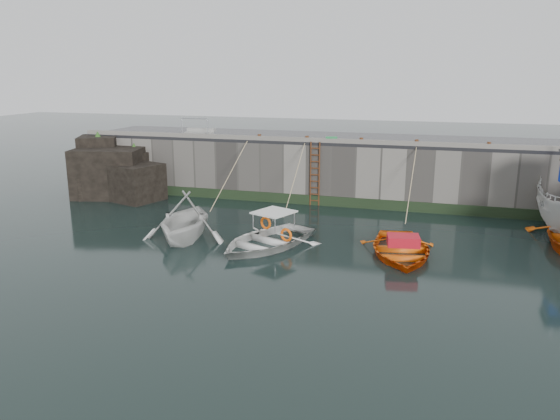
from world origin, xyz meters
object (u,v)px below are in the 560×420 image
(bollard_b, at_px, (307,139))
(bollard_c, at_px, (361,141))
(boat_near_navy, at_px, (400,254))
(fish_crate, at_px, (331,140))
(ladder, at_px, (315,174))
(boat_near_blue, at_px, (266,246))
(boat_near_white, at_px, (186,238))
(bollard_e, at_px, (489,145))
(bollard_d, at_px, (417,142))
(bollard_a, at_px, (259,137))

(bollard_b, height_order, bollard_c, same)
(boat_near_navy, xyz_separation_m, fish_crate, (-4.01, 6.89, 3.29))
(bollard_c, bearing_deg, ladder, -171.33)
(boat_near_blue, bearing_deg, bollard_c, 93.37)
(boat_near_white, bearing_deg, boat_near_navy, -6.68)
(bollard_b, height_order, bollard_e, same)
(fish_crate, distance_m, bollard_d, 4.08)
(bollard_a, xyz_separation_m, bollard_c, (5.20, 0.00, 0.00))
(boat_near_blue, bearing_deg, bollard_b, 113.90)
(bollard_c, bearing_deg, bollard_e, 0.00)
(bollard_e, bearing_deg, bollard_c, 180.00)
(boat_near_white, xyz_separation_m, bollard_b, (3.24, 7.28, 3.30))
(boat_near_blue, distance_m, bollard_d, 9.49)
(bollard_b, bearing_deg, bollard_a, 180.00)
(boat_near_blue, bearing_deg, ladder, 109.83)
(fish_crate, xyz_separation_m, bollard_e, (7.28, -0.05, 0.01))
(bollard_a, relative_size, bollard_b, 1.00)
(bollard_b, relative_size, bollard_d, 1.00)
(bollard_b, height_order, bollard_d, same)
(bollard_b, bearing_deg, boat_near_navy, -52.58)
(bollard_a, bearing_deg, boat_near_blue, -69.84)
(boat_near_white, relative_size, bollard_a, 15.03)
(ladder, relative_size, bollard_b, 11.43)
(boat_near_navy, height_order, bollard_c, bollard_c)
(bollard_b, distance_m, bollard_e, 8.50)
(boat_near_navy, bearing_deg, bollard_e, 54.88)
(boat_near_navy, bearing_deg, boat_near_blue, 175.22)
(ladder, xyz_separation_m, fish_crate, (0.72, 0.39, 1.70))
(ladder, relative_size, bollard_d, 11.43)
(bollard_d, bearing_deg, boat_near_navy, -90.54)
(boat_near_white, bearing_deg, bollard_c, 41.16)
(ladder, relative_size, bollard_a, 11.43)
(boat_near_white, relative_size, bollard_e, 15.03)
(bollard_c, bearing_deg, boat_near_white, -129.21)
(boat_near_white, xyz_separation_m, fish_crate, (4.46, 7.33, 3.29))
(bollard_b, xyz_separation_m, bollard_e, (8.50, 0.00, 0.00))
(ladder, height_order, bollard_b, bollard_b)
(boat_near_white, distance_m, fish_crate, 9.19)
(boat_near_white, xyz_separation_m, boat_near_navy, (8.47, 0.44, 0.00))
(fish_crate, bearing_deg, bollard_d, -13.18)
(boat_near_blue, xyz_separation_m, fish_crate, (1.05, 7.32, 3.29))
(boat_near_navy, relative_size, bollard_d, 15.80)
(bollard_b, bearing_deg, boat_near_white, -113.98)
(boat_near_navy, xyz_separation_m, bollard_b, (-5.24, 6.84, 3.30))
(boat_near_blue, bearing_deg, boat_near_navy, 27.39)
(bollard_d, bearing_deg, boat_near_blue, -125.22)
(bollard_b, bearing_deg, bollard_c, 0.00)
(fish_crate, bearing_deg, boat_near_navy, -72.26)
(bollard_b, bearing_deg, ladder, -33.86)
(ladder, bearing_deg, boat_near_navy, -53.95)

